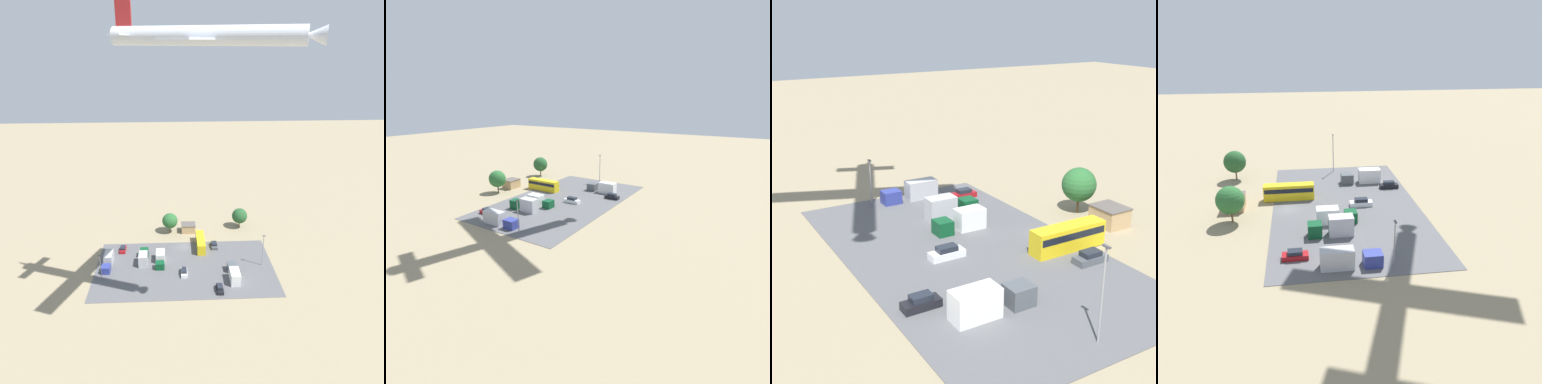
% 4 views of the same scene
% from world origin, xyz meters
% --- Properties ---
extents(ground_plane, '(400.00, 400.00, 0.00)m').
position_xyz_m(ground_plane, '(0.00, 0.00, 0.00)').
color(ground_plane, gray).
extents(parking_lot_surface, '(51.66, 29.61, 0.08)m').
position_xyz_m(parking_lot_surface, '(0.00, 11.86, 0.04)').
color(parking_lot_surface, '#565659').
rests_on(parking_lot_surface, ground).
extents(shed_building, '(4.89, 4.14, 2.90)m').
position_xyz_m(shed_building, '(-1.96, -10.58, 1.45)').
color(shed_building, tan).
rests_on(shed_building, ground).
extents(bus, '(2.56, 10.66, 3.36)m').
position_xyz_m(bus, '(-5.38, 0.30, 1.89)').
color(bus, gold).
rests_on(bus, ground).
extents(parked_car_0, '(1.93, 4.34, 1.55)m').
position_xyz_m(parked_car_0, '(-9.78, 0.42, 0.73)').
color(parked_car_0, '#4C5156').
rests_on(parked_car_0, ground).
extents(parked_car_1, '(1.77, 4.12, 1.47)m').
position_xyz_m(parked_car_1, '(19.14, 1.43, 0.69)').
color(parked_car_1, maroon).
rests_on(parked_car_1, ground).
extents(parked_car_2, '(1.71, 4.21, 1.63)m').
position_xyz_m(parked_car_2, '(-8.94, 23.12, 0.76)').
color(parked_car_2, black).
rests_on(parked_car_2, ground).
extents(parked_car_3, '(1.75, 4.65, 1.62)m').
position_xyz_m(parked_car_3, '(0.30, 15.01, 0.76)').
color(parked_car_3, silver).
rests_on(parked_car_3, ground).
extents(parked_truck_0, '(2.54, 7.54, 2.96)m').
position_xyz_m(parked_truck_0, '(7.19, 8.74, 1.43)').
color(parked_truck_0, '#0C4723').
rests_on(parked_truck_0, ground).
extents(parked_truck_1, '(2.60, 9.34, 3.31)m').
position_xyz_m(parked_truck_1, '(-13.47, 17.80, 1.60)').
color(parked_truck_1, '#4C5156').
rests_on(parked_truck_1, ground).
extents(parked_truck_2, '(2.39, 9.35, 3.04)m').
position_xyz_m(parked_truck_2, '(22.54, 9.15, 1.47)').
color(parked_truck_2, navy).
rests_on(parked_truck_2, ground).
extents(parked_truck_3, '(2.49, 7.93, 3.50)m').
position_xyz_m(parked_truck_3, '(12.21, 8.15, 1.68)').
color(parked_truck_3, '#0C4723').
rests_on(parked_truck_3, ground).
extents(tree_near_shed, '(5.25, 5.25, 7.12)m').
position_xyz_m(tree_near_shed, '(4.36, -10.17, 4.49)').
color(tree_near_shed, brown).
rests_on(tree_near_shed, ground).
extents(tree_apron_mid, '(5.35, 5.35, 7.22)m').
position_xyz_m(tree_apron_mid, '(-20.06, -12.72, 4.54)').
color(tree_apron_mid, brown).
rests_on(tree_apron_mid, ground).
extents(light_pole_lot_centre, '(0.90, 0.28, 9.88)m').
position_xyz_m(light_pole_lot_centre, '(-22.74, 11.57, 5.46)').
color(light_pole_lot_centre, gray).
rests_on(light_pole_lot_centre, ground).
extents(light_pole_lot_edge, '(0.90, 0.28, 7.48)m').
position_xyz_m(light_pole_lot_edge, '(23.30, 16.04, 4.25)').
color(light_pole_lot_edge, gray).
rests_on(light_pole_lot_edge, ground).
extents(airplane, '(36.41, 31.06, 8.58)m').
position_xyz_m(airplane, '(-4.01, 35.19, 62.39)').
color(airplane, silver).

